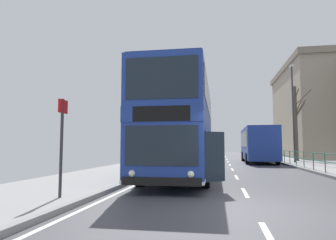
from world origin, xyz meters
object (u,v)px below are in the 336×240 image
at_px(bus_stop_sign_near, 62,136).
at_px(background_bus_far_lane, 258,144).
at_px(double_decker_bus_main, 183,129).
at_px(street_lamp_far_side, 293,106).
at_px(background_building_00, 330,111).
at_px(bare_tree_far_00, 296,121).

bearing_deg(bus_stop_sign_near, background_bus_far_lane, 69.98).
bearing_deg(double_decker_bus_main, background_bus_far_lane, 69.34).
bearing_deg(street_lamp_far_side, double_decker_bus_main, -123.43).
xyz_separation_m(background_bus_far_lane, bus_stop_sign_near, (-7.55, -20.72, 0.06)).
height_order(bus_stop_sign_near, background_building_00, background_building_00).
xyz_separation_m(background_bus_far_lane, street_lamp_far_side, (2.70, -1.78, 3.18)).
xyz_separation_m(background_bus_far_lane, background_building_00, (10.77, 13.32, 4.33)).
height_order(bus_stop_sign_near, bare_tree_far_00, bare_tree_far_00).
bearing_deg(bus_stop_sign_near, street_lamp_far_side, 61.57).
xyz_separation_m(double_decker_bus_main, bus_stop_sign_near, (-2.38, -7.02, -0.59)).
relative_size(double_decker_bus_main, background_building_00, 0.67).
height_order(double_decker_bus_main, bus_stop_sign_near, double_decker_bus_main).
relative_size(double_decker_bus_main, street_lamp_far_side, 1.41).
height_order(background_bus_far_lane, bus_stop_sign_near, background_bus_far_lane).
xyz_separation_m(double_decker_bus_main, background_bus_far_lane, (5.17, 13.71, -0.64)).
bearing_deg(background_building_00, background_bus_far_lane, -128.94).
bearing_deg(background_bus_far_lane, background_building_00, 51.06).
bearing_deg(background_bus_far_lane, double_decker_bus_main, -110.66).
distance_m(background_bus_far_lane, bare_tree_far_00, 4.54).
bearing_deg(background_bus_far_lane, bare_tree_far_00, 23.02).
distance_m(double_decker_bus_main, bare_tree_far_00, 17.71).
relative_size(bus_stop_sign_near, bare_tree_far_00, 0.37).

